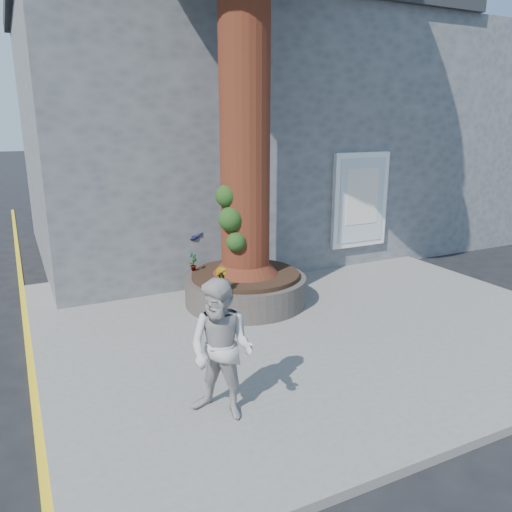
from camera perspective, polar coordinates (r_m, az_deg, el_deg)
name	(u,v)px	position (r m, az deg, el deg)	size (l,w,h in m)	color
ground	(254,360)	(7.73, -0.25, -11.76)	(120.00, 120.00, 0.00)	black
pavement	(304,317)	(9.16, 5.49, -6.94)	(9.00, 8.00, 0.12)	slate
yellow_line	(32,374)	(8.00, -24.25, -12.20)	(0.10, 30.00, 0.01)	yellow
stone_shop	(222,133)	(14.48, -3.94, 13.83)	(10.30, 8.30, 6.30)	#54565A
neighbour_shop	(433,135)	(19.03, 19.55, 12.87)	(6.00, 8.00, 6.00)	#54565A
planter	(246,288)	(9.55, -1.20, -3.67)	(2.30, 2.30, 0.60)	black
man	(192,241)	(10.39, -7.35, 1.67)	(0.71, 0.46, 1.94)	#141639
woman	(221,350)	(5.83, -3.98, -10.66)	(0.82, 0.64, 1.69)	#B3AFAC
shopping_bag	(203,280)	(10.58, -6.08, -2.72)	(0.20, 0.12, 0.28)	white
plant_a	(193,262)	(9.59, -7.22, -0.64)	(0.19, 0.13, 0.36)	gray
plant_b	(222,279)	(8.42, -3.90, -2.68)	(0.22, 0.21, 0.40)	gray
plant_c	(220,282)	(8.36, -4.11, -2.93)	(0.21, 0.21, 0.37)	gray
plant_d	(265,250)	(10.51, 1.03, 0.74)	(0.28, 0.25, 0.31)	gray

